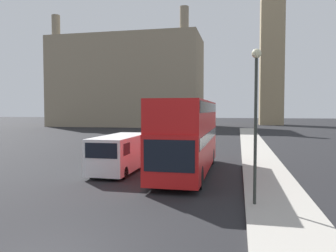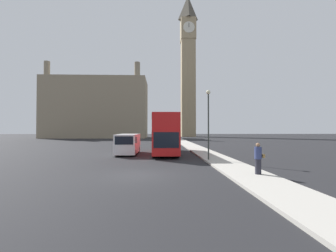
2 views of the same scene
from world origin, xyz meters
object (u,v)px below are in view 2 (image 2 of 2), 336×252
(clock_tower, at_px, (188,64))
(street_lamp, at_px, (208,114))
(red_double_decker_bus, at_px, (165,132))
(pedestrian, at_px, (258,158))
(white_van, at_px, (128,143))

(clock_tower, relative_size, street_lamp, 10.02)
(red_double_decker_bus, bearing_deg, street_lamp, -60.11)
(clock_tower, distance_m, street_lamp, 79.01)
(red_double_decker_bus, xyz_separation_m, pedestrian, (5.05, -12.66, -1.37))
(white_van, distance_m, pedestrian, 15.27)
(clock_tower, distance_m, pedestrian, 85.93)
(red_double_decker_bus, bearing_deg, clock_tower, 80.77)
(street_lamp, bearing_deg, red_double_decker_bus, 119.89)
(clock_tower, distance_m, white_van, 75.79)
(pedestrian, bearing_deg, street_lamp, 102.83)
(street_lamp, bearing_deg, pedestrian, -77.17)
(clock_tower, distance_m, red_double_decker_bus, 74.25)
(red_double_decker_bus, height_order, street_lamp, street_lamp)
(white_van, xyz_separation_m, pedestrian, (9.12, -12.25, -0.16))
(red_double_decker_bus, relative_size, pedestrian, 5.97)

